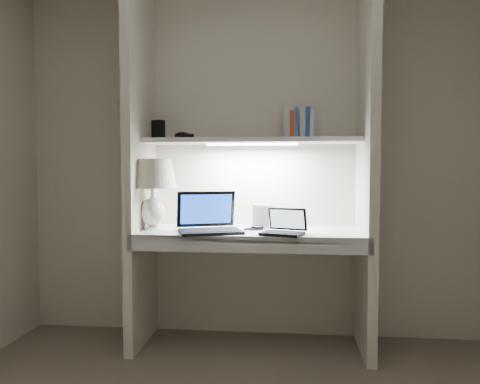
# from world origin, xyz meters

# --- Properties ---
(back_wall) EXTENTS (3.20, 0.01, 2.50)m
(back_wall) POSITION_xyz_m (0.00, 1.50, 1.25)
(back_wall) COLOR beige
(back_wall) RESTS_ON floor
(alcove_panel_left) EXTENTS (0.06, 0.55, 2.50)m
(alcove_panel_left) POSITION_xyz_m (-0.73, 1.23, 1.25)
(alcove_panel_left) COLOR beige
(alcove_panel_left) RESTS_ON floor
(alcove_panel_right) EXTENTS (0.06, 0.55, 2.50)m
(alcove_panel_right) POSITION_xyz_m (0.73, 1.23, 1.25)
(alcove_panel_right) COLOR beige
(alcove_panel_right) RESTS_ON floor
(desk) EXTENTS (1.40, 0.55, 0.04)m
(desk) POSITION_xyz_m (0.00, 1.23, 0.75)
(desk) COLOR white
(desk) RESTS_ON alcove_panel_left
(desk_apron) EXTENTS (1.46, 0.03, 0.10)m
(desk_apron) POSITION_xyz_m (0.00, 0.96, 0.72)
(desk_apron) COLOR silver
(desk_apron) RESTS_ON desk
(shelf) EXTENTS (1.40, 0.36, 0.03)m
(shelf) POSITION_xyz_m (0.00, 1.32, 1.35)
(shelf) COLOR silver
(shelf) RESTS_ON back_wall
(strip_light) EXTENTS (0.60, 0.04, 0.02)m
(strip_light) POSITION_xyz_m (0.00, 1.32, 1.33)
(strip_light) COLOR white
(strip_light) RESTS_ON shelf
(table_lamp) EXTENTS (0.31, 0.31, 0.46)m
(table_lamp) POSITION_xyz_m (-0.64, 1.19, 1.08)
(table_lamp) COLOR white
(table_lamp) RESTS_ON desk
(laptop_main) EXTENTS (0.46, 0.43, 0.25)m
(laptop_main) POSITION_xyz_m (-0.26, 1.13, 0.83)
(laptop_main) COLOR black
(laptop_main) RESTS_ON desk
(laptop_netbook) EXTENTS (0.30, 0.28, 0.16)m
(laptop_netbook) POSITION_xyz_m (0.22, 1.05, 0.81)
(laptop_netbook) COLOR black
(laptop_netbook) RESTS_ON desk
(speaker) EXTENTS (0.13, 0.12, 0.16)m
(speaker) POSITION_xyz_m (0.07, 1.34, 0.85)
(speaker) COLOR silver
(speaker) RESTS_ON desk
(mouse) EXTENTS (0.09, 0.06, 0.03)m
(mouse) POSITION_xyz_m (0.04, 1.24, 0.79)
(mouse) COLOR black
(mouse) RESTS_ON desk
(cable_coil) EXTENTS (0.13, 0.13, 0.01)m
(cable_coil) POSITION_xyz_m (0.03, 1.25, 0.78)
(cable_coil) COLOR black
(cable_coil) RESTS_ON desk
(sticky_note) EXTENTS (0.10, 0.10, 0.00)m
(sticky_note) POSITION_xyz_m (-0.64, 1.30, 0.77)
(sticky_note) COLOR yellow
(sticky_note) RESTS_ON desk
(book_row) EXTENTS (0.19, 0.14, 0.21)m
(book_row) POSITION_xyz_m (0.31, 1.37, 1.46)
(book_row) COLOR white
(book_row) RESTS_ON shelf
(shelf_box) EXTENTS (0.09, 0.08, 0.13)m
(shelf_box) POSITION_xyz_m (-0.64, 1.35, 1.43)
(shelf_box) COLOR black
(shelf_box) RESTS_ON shelf
(shelf_gadget) EXTENTS (0.14, 0.13, 0.05)m
(shelf_gadget) POSITION_xyz_m (-0.48, 1.37, 1.39)
(shelf_gadget) COLOR black
(shelf_gadget) RESTS_ON shelf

